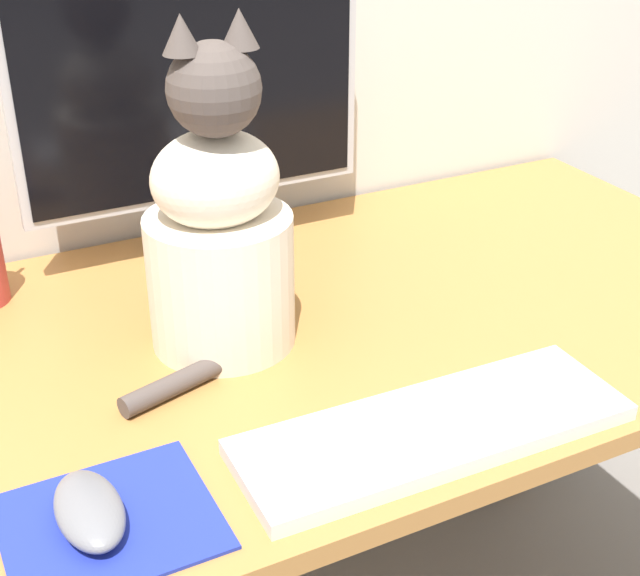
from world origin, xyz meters
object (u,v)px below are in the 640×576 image
(computer_mouse_left, at_px, (89,510))
(cat, at_px, (219,231))
(keyboard, at_px, (434,427))
(monitor, at_px, (193,98))

(computer_mouse_left, xyz_separation_m, cat, (0.23, 0.25, 0.13))
(keyboard, bearing_deg, computer_mouse_left, 176.71)
(keyboard, xyz_separation_m, computer_mouse_left, (-0.35, 0.03, 0.01))
(monitor, xyz_separation_m, cat, (-0.06, -0.25, -0.09))
(computer_mouse_left, distance_m, cat, 0.36)
(keyboard, relative_size, computer_mouse_left, 3.73)
(cat, bearing_deg, keyboard, -62.75)
(monitor, bearing_deg, keyboard, -83.39)
(cat, bearing_deg, computer_mouse_left, -129.00)
(computer_mouse_left, height_order, cat, cat)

